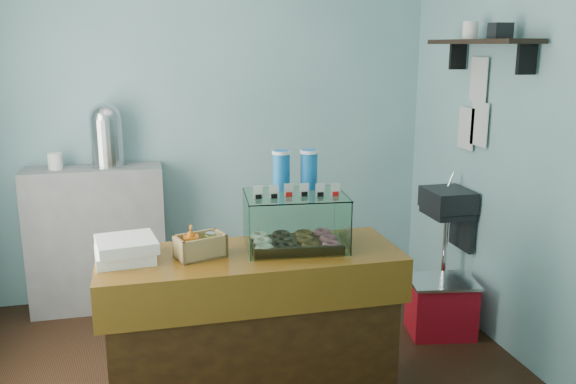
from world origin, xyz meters
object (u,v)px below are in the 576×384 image
object	(u,v)px
counter	(252,329)
coffee_urn	(106,133)
display_case	(295,215)
red_cooler	(441,307)

from	to	relation	value
counter	coffee_urn	bearing A→B (deg)	116.18
display_case	red_cooler	world-z (taller)	display_case
coffee_urn	red_cooler	xyz separation A→B (m)	(2.22, -1.04, -1.15)
counter	coffee_urn	size ratio (longest dim) A/B	3.37
red_cooler	coffee_urn	bearing A→B (deg)	165.17
red_cooler	display_case	bearing A→B (deg)	-148.13
display_case	red_cooler	bearing A→B (deg)	26.62
coffee_urn	red_cooler	distance (m)	2.71
display_case	coffee_urn	world-z (taller)	coffee_urn
counter	display_case	size ratio (longest dim) A/B	2.77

